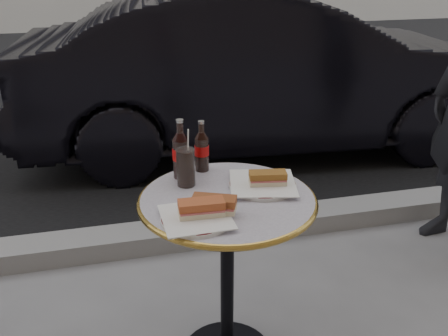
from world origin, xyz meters
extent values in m
cube|color=black|center=(0.00, 5.00, 0.00)|extent=(40.00, 8.00, 0.00)
cube|color=gray|center=(0.00, 0.90, 0.05)|extent=(40.00, 0.20, 0.12)
cylinder|color=silver|center=(-0.14, -0.14, 0.74)|extent=(0.25, 0.25, 0.01)
cylinder|color=silver|center=(0.14, 0.05, 0.74)|extent=(0.32, 0.32, 0.01)
cube|color=#B4542D|center=(-0.12, -0.13, 0.77)|extent=(0.15, 0.07, 0.05)
cube|color=brown|center=(-0.07, -0.11, 0.77)|extent=(0.15, 0.11, 0.05)
cube|color=brown|center=(0.16, 0.03, 0.77)|extent=(0.14, 0.08, 0.05)
cylinder|color=black|center=(-0.12, 0.13, 0.80)|extent=(0.07, 0.07, 0.14)
imported|color=black|center=(0.88, 2.22, 0.63)|extent=(1.62, 3.92, 1.26)
camera|label=1|loc=(-0.37, -1.49, 1.52)|focal=40.00mm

